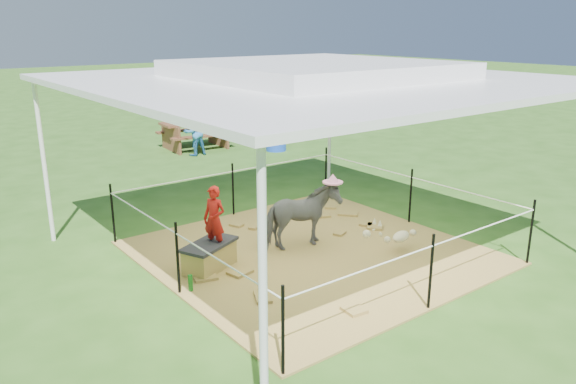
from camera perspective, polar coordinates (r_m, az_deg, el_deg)
ground at (r=8.72m, az=2.42°, el=-6.26°), size 90.00×90.00×0.00m
hay_patch at (r=8.71m, az=2.42°, el=-6.17°), size 4.60×4.60×0.03m
canopy_tent at (r=8.07m, az=2.65°, el=11.66°), size 6.30×6.30×2.90m
rope_fence at (r=8.49m, az=2.47°, el=-2.25°), size 4.54×4.54×1.00m
straw_bale at (r=8.13m, az=-7.96°, el=-6.59°), size 0.89×0.68×0.35m
dark_cloth at (r=8.05m, az=-8.02°, el=-5.29°), size 0.95×0.74×0.04m
woman at (r=7.94m, az=-7.52°, el=-2.08°), size 0.35×0.41×0.95m
green_bottle at (r=7.55m, az=-9.88°, el=-9.08°), size 0.08×0.08×0.22m
pony at (r=8.68m, az=1.32°, el=-2.54°), size 1.28×0.76×1.02m
pink_hat at (r=8.51m, az=1.34°, el=1.16°), size 0.32×0.32×0.15m
foal at (r=8.79m, az=11.41°, el=-4.27°), size 1.09×0.79×0.55m
trash_barrel at (r=15.77m, az=-1.23°, el=5.82°), size 0.72×0.72×0.88m
picnic_table_near at (r=16.29m, az=-9.42°, el=5.75°), size 1.96×1.49×0.77m
picnic_table_far at (r=19.13m, az=-2.39°, el=7.56°), size 2.22×1.89×0.79m
distant_person at (r=15.34m, az=-9.48°, el=6.01°), size 0.61×0.48×1.26m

